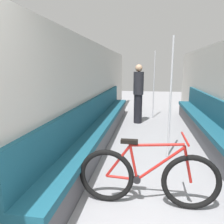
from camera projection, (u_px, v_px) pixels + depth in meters
wall_left at (91, 93)px, 4.83m from camera, size 0.10×10.99×2.21m
bench_seat_row_left at (101, 127)px, 4.97m from camera, size 0.41×6.58×0.99m
bench_seat_row_right at (211, 131)px, 4.59m from camera, size 0.41×6.58×0.99m
bicycle at (147, 178)px, 2.60m from camera, size 1.67×0.46×0.88m
grab_pole_near at (170, 100)px, 3.92m from camera, size 0.08×0.08×2.19m
grab_pole_far at (154, 86)px, 7.17m from camera, size 0.08×0.08×2.19m
passenger_standing at (138, 93)px, 6.47m from camera, size 0.30×0.30×1.74m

